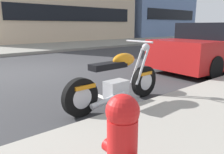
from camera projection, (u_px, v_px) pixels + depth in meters
name	position (u px, v px, depth m)	size (l,w,h in m)	color
ground_plane	(37.00, 72.00, 6.76)	(260.00, 260.00, 0.00)	#333335
sidewalk_far_curb	(143.00, 41.00, 19.18)	(120.00, 5.00, 0.14)	gray
parking_stall_stripe	(110.00, 100.00, 4.20)	(0.12, 2.20, 0.01)	silver
parked_motorcycle	(117.00, 82.00, 3.88)	(2.10, 0.62, 1.10)	black
parked_car_across_street	(215.00, 47.00, 7.16)	(4.59, 2.10, 1.44)	#AD1919
car_opposite_curb	(212.00, 33.00, 20.05)	(4.39, 1.95, 1.45)	#236638
fire_hydrant	(122.00, 143.00, 1.60)	(0.24, 0.36, 0.78)	red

